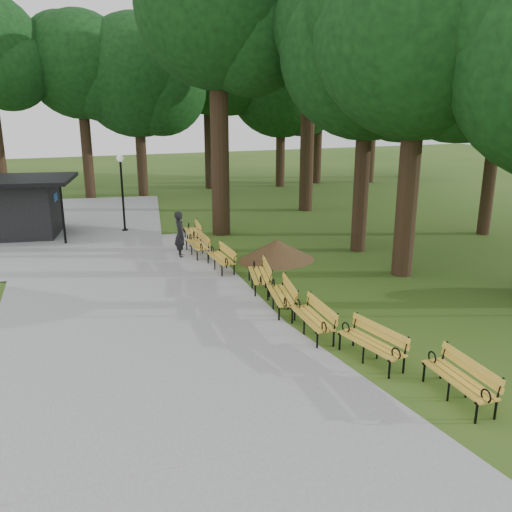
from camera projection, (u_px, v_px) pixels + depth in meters
name	position (u px, v px, depth m)	size (l,w,h in m)	color
ground	(288.00, 320.00, 14.75)	(100.00, 100.00, 0.00)	#2E4F16
path	(126.00, 302.00, 16.04)	(12.00, 38.00, 0.06)	gray
person	(180.00, 234.00, 20.50)	(0.66, 0.43, 1.80)	black
kiosk	(19.00, 207.00, 23.61)	(4.19, 3.65, 2.62)	black
lamp_post	(121.00, 178.00, 24.15)	(0.32, 0.32, 3.52)	black
dirt_mound	(277.00, 250.00, 20.21)	(2.47, 2.47, 0.82)	#47301C
bench_0	(459.00, 380.00, 10.72)	(1.90, 0.64, 0.88)	gold
bench_1	(371.00, 344.00, 12.31)	(1.90, 0.64, 0.88)	gold
bench_2	(312.00, 319.00, 13.74)	(1.90, 0.64, 0.88)	gold
bench_3	(281.00, 296.00, 15.36)	(1.90, 0.64, 0.88)	gold
bench_4	(259.00, 275.00, 17.14)	(1.90, 0.64, 0.88)	gold
bench_5	(221.00, 258.00, 19.03)	(1.90, 0.64, 0.88)	gold
bench_6	(197.00, 244.00, 20.85)	(1.90, 0.64, 0.88)	gold
bench_7	(192.00, 232.00, 22.77)	(1.90, 0.64, 0.88)	gold
lawn_tree_0	(420.00, 33.00, 16.50)	(6.65, 6.65, 11.23)	black
lawn_tree_1	(369.00, 50.00, 19.58)	(6.60, 6.60, 10.96)	black
lawn_tree_2	(217.00, 7.00, 21.75)	(6.80, 6.80, 13.02)	black
lawn_tree_4	(310.00, 32.00, 27.18)	(6.31, 6.31, 12.48)	black
lawn_tree_5	(502.00, 74.00, 22.48)	(5.79, 5.79, 9.86)	black
tree_backdrop	(233.00, 66.00, 34.90)	(36.45, 8.91, 16.09)	black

